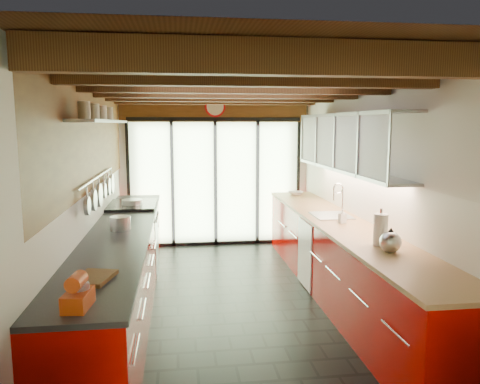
{
  "coord_description": "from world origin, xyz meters",
  "views": [
    {
      "loc": [
        -0.63,
        -5.18,
        2.07
      ],
      "look_at": [
        0.11,
        0.4,
        1.25
      ],
      "focal_mm": 35.0,
      "sensor_mm": 36.0,
      "label": 1
    }
  ],
  "objects_px": {
    "stand_mixer": "(78,294)",
    "kettle": "(390,241)",
    "bowl": "(296,193)",
    "paper_towel": "(381,230)",
    "soap_bottle": "(342,216)"
  },
  "relations": [
    {
      "from": "kettle",
      "to": "paper_towel",
      "type": "distance_m",
      "value": 0.22
    },
    {
      "from": "stand_mixer",
      "to": "bowl",
      "type": "bearing_deg",
      "value": 60.12
    },
    {
      "from": "kettle",
      "to": "bowl",
      "type": "xyz_separation_m",
      "value": [
        0.0,
        3.44,
        -0.07
      ]
    },
    {
      "from": "stand_mixer",
      "to": "paper_towel",
      "type": "xyz_separation_m",
      "value": [
        2.54,
        1.19,
        0.06
      ]
    },
    {
      "from": "stand_mixer",
      "to": "bowl",
      "type": "distance_m",
      "value": 5.1
    },
    {
      "from": "stand_mixer",
      "to": "kettle",
      "type": "height_order",
      "value": "kettle"
    },
    {
      "from": "stand_mixer",
      "to": "paper_towel",
      "type": "bearing_deg",
      "value": 25.13
    },
    {
      "from": "soap_bottle",
      "to": "bowl",
      "type": "bearing_deg",
      "value": 90.0
    },
    {
      "from": "stand_mixer",
      "to": "kettle",
      "type": "xyz_separation_m",
      "value": [
        2.54,
        0.98,
        0.01
      ]
    },
    {
      "from": "bowl",
      "to": "paper_towel",
      "type": "bearing_deg",
      "value": -90.0
    },
    {
      "from": "paper_towel",
      "to": "stand_mixer",
      "type": "bearing_deg",
      "value": -154.87
    },
    {
      "from": "paper_towel",
      "to": "soap_bottle",
      "type": "bearing_deg",
      "value": 90.0
    },
    {
      "from": "stand_mixer",
      "to": "bowl",
      "type": "height_order",
      "value": "stand_mixer"
    },
    {
      "from": "soap_bottle",
      "to": "bowl",
      "type": "distance_m",
      "value": 2.19
    },
    {
      "from": "kettle",
      "to": "bowl",
      "type": "relative_size",
      "value": 1.18
    }
  ]
}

